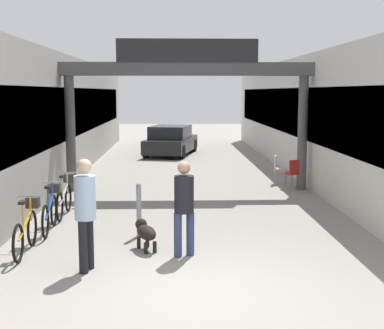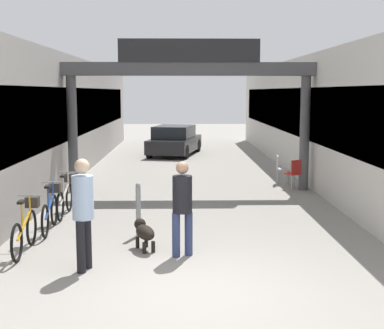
{
  "view_description": "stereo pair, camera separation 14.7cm",
  "coord_description": "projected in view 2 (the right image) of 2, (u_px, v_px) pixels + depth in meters",
  "views": [
    {
      "loc": [
        -0.38,
        -7.46,
        2.85
      ],
      "look_at": [
        0.0,
        3.89,
        1.3
      ],
      "focal_mm": 50.0,
      "sensor_mm": 36.0,
      "label": 1
    },
    {
      "loc": [
        -0.24,
        -7.46,
        2.85
      ],
      "look_at": [
        0.0,
        3.89,
        1.3
      ],
      "focal_mm": 50.0,
      "sensor_mm": 36.0,
      "label": 2
    }
  ],
  "objects": [
    {
      "name": "parked_car_black",
      "position": [
        175.0,
        141.0,
        24.22
      ],
      "size": [
        2.56,
        4.28,
        1.33
      ],
      "color": "black",
      "rests_on": "ground_plane"
    },
    {
      "name": "cafe_chair_red_nearer",
      "position": [
        295.0,
        172.0,
        15.55
      ],
      "size": [
        0.53,
        0.53,
        0.89
      ],
      "color": "gray",
      "rests_on": "ground_plane"
    },
    {
      "name": "bicycle_orange_nearest",
      "position": [
        26.0,
        228.0,
        9.56
      ],
      "size": [
        0.46,
        1.69,
        0.98
      ],
      "color": "black",
      "rests_on": "ground_plane"
    },
    {
      "name": "dog_on_leash",
      "position": [
        144.0,
        232.0,
        9.69
      ],
      "size": [
        0.51,
        0.75,
        0.53
      ],
      "color": "black",
      "rests_on": "ground_plane"
    },
    {
      "name": "cafe_chair_aluminium_farther",
      "position": [
        281.0,
        167.0,
        16.55
      ],
      "size": [
        0.44,
        0.44,
        0.89
      ],
      "color": "gray",
      "rests_on": "ground_plane"
    },
    {
      "name": "bicycle_silver_third",
      "position": [
        66.0,
        196.0,
        12.4
      ],
      "size": [
        0.46,
        1.69,
        0.98
      ],
      "color": "black",
      "rests_on": "ground_plane"
    },
    {
      "name": "storefront_right",
      "position": [
        334.0,
        117.0,
        18.52
      ],
      "size": [
        3.0,
        26.0,
        3.97
      ],
      "color": "beige",
      "rests_on": "ground_plane"
    },
    {
      "name": "bicycle_blue_second",
      "position": [
        51.0,
        209.0,
        11.05
      ],
      "size": [
        0.46,
        1.69,
        0.98
      ],
      "color": "black",
      "rests_on": "ground_plane"
    },
    {
      "name": "ground_plane",
      "position": [
        198.0,
        289.0,
        7.79
      ],
      "size": [
        80.0,
        80.0,
        0.0
      ],
      "primitive_type": "plane",
      "color": "gray"
    },
    {
      "name": "pedestrian_with_dog",
      "position": [
        182.0,
        202.0,
        9.22
      ],
      "size": [
        0.45,
        0.45,
        1.67
      ],
      "color": "navy",
      "rests_on": "ground_plane"
    },
    {
      "name": "arcade_sign_gateway",
      "position": [
        189.0,
        84.0,
        15.17
      ],
      "size": [
        7.4,
        0.47,
        4.31
      ],
      "color": "#4C4C4F",
      "rests_on": "ground_plane"
    },
    {
      "name": "storefront_left",
      "position": [
        39.0,
        117.0,
        18.31
      ],
      "size": [
        3.0,
        26.0,
        3.97
      ],
      "color": "#9E9993",
      "rests_on": "ground_plane"
    },
    {
      "name": "pedestrian_companion",
      "position": [
        83.0,
        207.0,
        8.46
      ],
      "size": [
        0.42,
        0.42,
        1.81
      ],
      "color": "black",
      "rests_on": "ground_plane"
    },
    {
      "name": "bollard_post_metal",
      "position": [
        138.0,
        209.0,
        10.57
      ],
      "size": [
        0.1,
        0.1,
        1.08
      ],
      "color": "gray",
      "rests_on": "ground_plane"
    }
  ]
}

